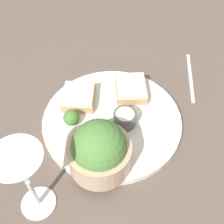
# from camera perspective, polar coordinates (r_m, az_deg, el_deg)

# --- Properties ---
(ground_plane) EXTENTS (4.00, 4.00, 0.00)m
(ground_plane) POSITION_cam_1_polar(r_m,az_deg,el_deg) (0.60, 0.00, -2.06)
(ground_plane) COLOR brown
(dinner_plate) EXTENTS (0.29, 0.29, 0.01)m
(dinner_plate) POSITION_cam_1_polar(r_m,az_deg,el_deg) (0.60, 0.00, -1.65)
(dinner_plate) COLOR silver
(dinner_plate) RESTS_ON ground_plane
(salad_bowl) EXTENTS (0.11, 0.11, 0.10)m
(salad_bowl) POSITION_cam_1_polar(r_m,az_deg,el_deg) (0.50, -2.60, -7.81)
(salad_bowl) COLOR tan
(salad_bowl) RESTS_ON dinner_plate
(sauce_ramekin) EXTENTS (0.05, 0.05, 0.03)m
(sauce_ramekin) POSITION_cam_1_polar(r_m,az_deg,el_deg) (0.57, 2.63, -1.21)
(sauce_ramekin) COLOR #4C4C4C
(sauce_ramekin) RESTS_ON dinner_plate
(cheese_toast_near) EXTENTS (0.08, 0.07, 0.03)m
(cheese_toast_near) POSITION_cam_1_polar(r_m,az_deg,el_deg) (0.63, 3.90, 4.79)
(cheese_toast_near) COLOR tan
(cheese_toast_near) RESTS_ON dinner_plate
(cheese_toast_far) EXTENTS (0.08, 0.08, 0.03)m
(cheese_toast_far) POSITION_cam_1_polar(r_m,az_deg,el_deg) (0.62, -6.79, 3.11)
(cheese_toast_far) COLOR tan
(cheese_toast_far) RESTS_ON dinner_plate
(wine_glass) EXTENTS (0.08, 0.08, 0.16)m
(wine_glass) POSITION_cam_1_polar(r_m,az_deg,el_deg) (0.43, -17.70, -11.58)
(wine_glass) COLOR silver
(wine_glass) RESTS_ON ground_plane
(garnish) EXTENTS (0.03, 0.03, 0.03)m
(garnish) POSITION_cam_1_polar(r_m,az_deg,el_deg) (0.58, -8.25, -1.13)
(garnish) COLOR #477533
(garnish) RESTS_ON dinner_plate
(fork) EXTENTS (0.17, 0.04, 0.01)m
(fork) POSITION_cam_1_polar(r_m,az_deg,el_deg) (0.72, 15.66, 6.97)
(fork) COLOR silver
(fork) RESTS_ON ground_plane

